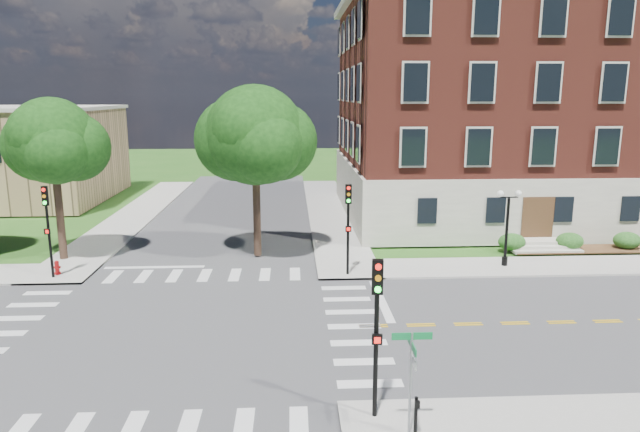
{
  "coord_description": "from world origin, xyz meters",
  "views": [
    {
      "loc": [
        4.65,
        -22.03,
        9.43
      ],
      "look_at": [
        6.14,
        7.1,
        3.2
      ],
      "focal_mm": 32.0,
      "sensor_mm": 36.0,
      "label": 1
    }
  ],
  "objects_px": {
    "fire_hydrant": "(57,268)",
    "traffic_signal_se": "(377,318)",
    "traffic_signal_ne": "(348,218)",
    "street_sign_pole": "(411,364)",
    "push_button_post": "(416,415)",
    "traffic_signal_nw": "(47,220)",
    "twin_lamp_west": "(507,223)"
  },
  "relations": [
    {
      "from": "traffic_signal_ne",
      "to": "street_sign_pole",
      "type": "distance_m",
      "value": 14.73
    },
    {
      "from": "twin_lamp_west",
      "to": "fire_hydrant",
      "type": "relative_size",
      "value": 5.64
    },
    {
      "from": "traffic_signal_se",
      "to": "traffic_signal_ne",
      "type": "height_order",
      "value": "same"
    },
    {
      "from": "traffic_signal_nw",
      "to": "push_button_post",
      "type": "height_order",
      "value": "traffic_signal_nw"
    },
    {
      "from": "twin_lamp_west",
      "to": "street_sign_pole",
      "type": "distance_m",
      "value": 18.04
    },
    {
      "from": "push_button_post",
      "to": "fire_hydrant",
      "type": "distance_m",
      "value": 22.1
    },
    {
      "from": "traffic_signal_ne",
      "to": "twin_lamp_west",
      "type": "height_order",
      "value": "traffic_signal_ne"
    },
    {
      "from": "street_sign_pole",
      "to": "push_button_post",
      "type": "xyz_separation_m",
      "value": [
        0.18,
        -0.01,
        -1.51
      ]
    },
    {
      "from": "traffic_signal_ne",
      "to": "push_button_post",
      "type": "relative_size",
      "value": 4.0
    },
    {
      "from": "traffic_signal_se",
      "to": "push_button_post",
      "type": "bearing_deg",
      "value": -49.06
    },
    {
      "from": "traffic_signal_nw",
      "to": "street_sign_pole",
      "type": "distance_m",
      "value": 21.64
    },
    {
      "from": "traffic_signal_nw",
      "to": "street_sign_pole",
      "type": "bearing_deg",
      "value": -43.75
    },
    {
      "from": "push_button_post",
      "to": "twin_lamp_west",
      "type": "bearing_deg",
      "value": 61.94
    },
    {
      "from": "traffic_signal_nw",
      "to": "street_sign_pole",
      "type": "relative_size",
      "value": 1.55
    },
    {
      "from": "traffic_signal_ne",
      "to": "twin_lamp_west",
      "type": "xyz_separation_m",
      "value": [
        8.88,
        1.14,
        -0.66
      ]
    },
    {
      "from": "traffic_signal_nw",
      "to": "push_button_post",
      "type": "xyz_separation_m",
      "value": [
        15.8,
        -14.96,
        -2.39
      ]
    },
    {
      "from": "traffic_signal_se",
      "to": "push_button_post",
      "type": "height_order",
      "value": "traffic_signal_se"
    },
    {
      "from": "traffic_signal_nw",
      "to": "fire_hydrant",
      "type": "bearing_deg",
      "value": 87.4
    },
    {
      "from": "traffic_signal_ne",
      "to": "push_button_post",
      "type": "xyz_separation_m",
      "value": [
        0.43,
        -14.72,
        -2.39
      ]
    },
    {
      "from": "push_button_post",
      "to": "street_sign_pole",
      "type": "bearing_deg",
      "value": 177.09
    },
    {
      "from": "traffic_signal_nw",
      "to": "street_sign_pole",
      "type": "height_order",
      "value": "traffic_signal_nw"
    },
    {
      "from": "traffic_signal_nw",
      "to": "fire_hydrant",
      "type": "relative_size",
      "value": 6.4
    },
    {
      "from": "traffic_signal_se",
      "to": "traffic_signal_nw",
      "type": "relative_size",
      "value": 1.0
    },
    {
      "from": "street_sign_pole",
      "to": "fire_hydrant",
      "type": "distance_m",
      "value": 22.05
    },
    {
      "from": "fire_hydrant",
      "to": "street_sign_pole",
      "type": "bearing_deg",
      "value": -44.77
    },
    {
      "from": "traffic_signal_se",
      "to": "twin_lamp_west",
      "type": "height_order",
      "value": "traffic_signal_se"
    },
    {
      "from": "traffic_signal_se",
      "to": "fire_hydrant",
      "type": "bearing_deg",
      "value": 135.86
    },
    {
      "from": "push_button_post",
      "to": "traffic_signal_ne",
      "type": "bearing_deg",
      "value": 91.68
    },
    {
      "from": "traffic_signal_nw",
      "to": "traffic_signal_se",
      "type": "bearing_deg",
      "value": -43.03
    },
    {
      "from": "traffic_signal_nw",
      "to": "twin_lamp_west",
      "type": "height_order",
      "value": "traffic_signal_nw"
    },
    {
      "from": "traffic_signal_ne",
      "to": "street_sign_pole",
      "type": "relative_size",
      "value": 1.55
    },
    {
      "from": "fire_hydrant",
      "to": "traffic_signal_se",
      "type": "bearing_deg",
      "value": -44.14
    }
  ]
}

